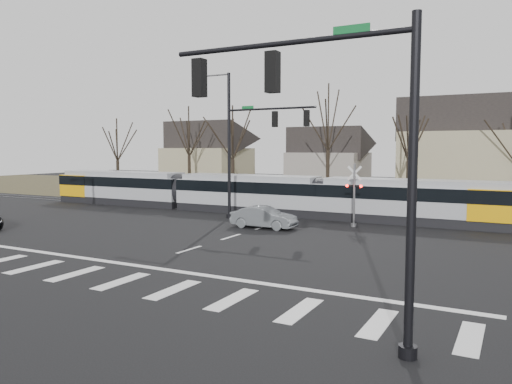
% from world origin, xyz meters
% --- Properties ---
extents(ground, '(140.00, 140.00, 0.00)m').
position_xyz_m(ground, '(0.00, 0.00, 0.00)').
color(ground, black).
extents(grass_verge, '(140.00, 28.00, 0.01)m').
position_xyz_m(grass_verge, '(0.00, 32.00, 0.01)').
color(grass_verge, '#38331E').
rests_on(grass_verge, ground).
extents(crosswalk, '(27.00, 2.60, 0.01)m').
position_xyz_m(crosswalk, '(0.00, -4.00, 0.01)').
color(crosswalk, silver).
rests_on(crosswalk, ground).
extents(stop_line, '(28.00, 0.35, 0.01)m').
position_xyz_m(stop_line, '(0.00, -1.80, 0.01)').
color(stop_line, silver).
rests_on(stop_line, ground).
extents(lane_dashes, '(0.18, 30.00, 0.01)m').
position_xyz_m(lane_dashes, '(0.00, 16.00, 0.01)').
color(lane_dashes, silver).
rests_on(lane_dashes, ground).
extents(rail_pair, '(90.00, 1.52, 0.06)m').
position_xyz_m(rail_pair, '(0.00, 15.80, 0.03)').
color(rail_pair, '#59595E').
rests_on(rail_pair, ground).
extents(tram, '(38.32, 2.84, 2.90)m').
position_xyz_m(tram, '(-4.45, 16.00, 1.58)').
color(tram, gray).
rests_on(tram, ground).
extents(sedan, '(1.62, 4.18, 1.36)m').
position_xyz_m(sedan, '(0.21, 9.65, 0.68)').
color(sedan, slate).
rests_on(sedan, ground).
extents(signal_pole_near_right, '(6.72, 0.44, 8.00)m').
position_xyz_m(signal_pole_near_right, '(10.11, -6.00, 5.17)').
color(signal_pole_near_right, black).
rests_on(signal_pole_near_right, ground).
extents(signal_pole_far, '(9.28, 0.44, 10.20)m').
position_xyz_m(signal_pole_far, '(-2.41, 12.50, 5.70)').
color(signal_pole_far, black).
rests_on(signal_pole_far, ground).
extents(rail_crossing_signal, '(1.08, 0.36, 4.00)m').
position_xyz_m(rail_crossing_signal, '(5.00, 12.79, 1.89)').
color(rail_crossing_signal, '#59595B').
rests_on(rail_crossing_signal, ground).
extents(tree_row, '(59.20, 7.20, 10.00)m').
position_xyz_m(tree_row, '(2.00, 26.00, 5.00)').
color(tree_row, black).
rests_on(tree_row, ground).
extents(house_a, '(9.72, 8.64, 8.60)m').
position_xyz_m(house_a, '(-20.00, 34.00, 4.46)').
color(house_a, gray).
rests_on(house_a, ground).
extents(house_b, '(8.64, 7.56, 7.65)m').
position_xyz_m(house_b, '(-5.00, 36.00, 3.97)').
color(house_b, gray).
rests_on(house_b, ground).
extents(house_c, '(10.80, 8.64, 10.10)m').
position_xyz_m(house_c, '(9.00, 33.00, 5.23)').
color(house_c, gray).
rests_on(house_c, ground).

